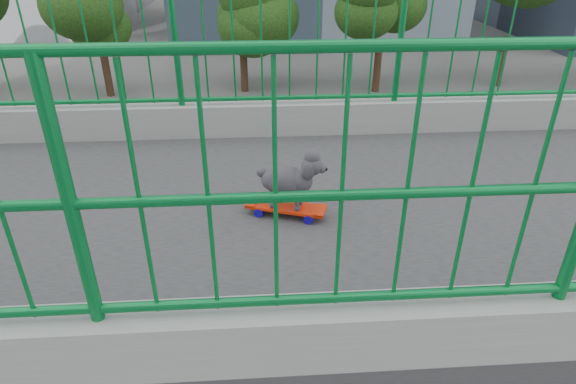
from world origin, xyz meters
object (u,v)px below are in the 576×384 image
at_px(car_5, 196,310).
at_px(car_3, 452,142).
at_px(poodle, 290,178).
at_px(car_4, 127,123).
at_px(skateboard, 286,208).

bearing_deg(car_5, car_3, 134.12).
bearing_deg(poodle, car_4, -142.99).
bearing_deg(car_4, skateboard, -161.71).
distance_m(car_4, car_5, 13.56).
bearing_deg(car_3, car_5, 134.12).
distance_m(poodle, car_4, 20.98).
relative_size(skateboard, car_3, 0.10).
bearing_deg(car_5, car_4, -160.79).
height_order(skateboard, car_4, skateboard).
bearing_deg(poodle, car_3, 171.49).
distance_m(poodle, car_5, 9.20).
relative_size(skateboard, poodle, 1.24).
xyz_separation_m(poodle, car_3, (-15.74, 8.08, -6.50)).
distance_m(poodle, car_3, 18.85).
relative_size(car_3, car_5, 1.31).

